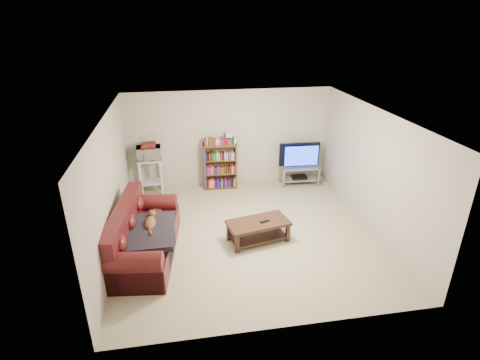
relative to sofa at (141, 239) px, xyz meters
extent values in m
plane|color=#C4B892|center=(2.03, 0.38, -0.33)|extent=(5.00, 5.00, 0.00)
plane|color=white|center=(2.03, 0.38, 2.07)|extent=(5.00, 5.00, 0.00)
plane|color=beige|center=(2.03, 2.88, 0.87)|extent=(5.00, 0.00, 5.00)
plane|color=beige|center=(2.03, -2.12, 0.87)|extent=(5.00, 0.00, 5.00)
plane|color=beige|center=(-0.47, 0.38, 0.87)|extent=(0.00, 5.00, 5.00)
plane|color=beige|center=(4.53, 0.38, 0.87)|extent=(0.00, 5.00, 5.00)
cube|color=#4A1315|center=(0.09, -0.01, -0.12)|extent=(1.22, 2.33, 0.43)
cube|color=#4A1315|center=(-0.26, 0.03, 0.15)|extent=(0.52, 2.25, 0.93)
cube|color=#4A1315|center=(-0.03, -1.00, -0.06)|extent=(0.94, 0.35, 0.55)
cube|color=#4A1315|center=(0.20, 0.98, -0.06)|extent=(0.94, 0.35, 0.55)
cube|color=black|center=(0.17, -0.17, 0.22)|extent=(0.91, 1.15, 0.19)
cube|color=#331D11|center=(2.17, 0.10, 0.06)|extent=(1.25, 0.81, 0.06)
cube|color=#331D11|center=(2.17, 0.10, -0.23)|extent=(1.13, 0.73, 0.03)
cube|color=#331D11|center=(1.71, -0.23, -0.15)|extent=(0.08, 0.08, 0.36)
cube|color=#331D11|center=(2.72, -0.02, -0.15)|extent=(0.08, 0.08, 0.36)
cube|color=#331D11|center=(1.62, 0.21, -0.15)|extent=(0.08, 0.08, 0.36)
cube|color=#331D11|center=(2.63, 0.43, -0.15)|extent=(0.08, 0.08, 0.36)
cube|color=black|center=(2.28, 0.07, 0.10)|extent=(0.20, 0.12, 0.02)
cube|color=#999EA3|center=(3.76, 2.53, 0.13)|extent=(0.98, 0.47, 0.03)
cube|color=#999EA3|center=(3.76, 2.53, -0.18)|extent=(0.93, 0.44, 0.02)
cube|color=gray|center=(3.31, 2.36, -0.09)|extent=(0.05, 0.05, 0.48)
cube|color=gray|center=(4.21, 2.33, -0.09)|extent=(0.05, 0.05, 0.48)
cube|color=gray|center=(3.32, 2.73, -0.09)|extent=(0.05, 0.05, 0.48)
cube|color=gray|center=(4.22, 2.70, -0.09)|extent=(0.05, 0.05, 0.48)
imported|color=black|center=(3.76, 2.53, 0.45)|extent=(1.04, 0.17, 0.60)
cube|color=black|center=(3.76, 2.53, -0.14)|extent=(0.39, 0.28, 0.06)
cube|color=#54391D|center=(1.37, 2.64, 0.25)|extent=(0.05, 0.25, 1.17)
cube|color=#54391D|center=(2.14, 2.61, 0.25)|extent=(0.05, 0.25, 1.17)
cube|color=#54391D|center=(1.75, 2.63, 0.82)|extent=(0.82, 0.28, 0.03)
cube|color=maroon|center=(1.57, 2.63, 0.87)|extent=(0.24, 0.19, 0.06)
cube|color=silver|center=(0.07, 2.58, 0.54)|extent=(0.58, 0.44, 0.04)
cube|color=silver|center=(0.07, 2.58, -0.03)|extent=(0.52, 0.40, 0.03)
cube|color=silver|center=(-0.16, 2.40, 0.09)|extent=(0.05, 0.05, 0.85)
cube|color=silver|center=(0.32, 2.43, 0.09)|extent=(0.05, 0.05, 0.85)
cube|color=silver|center=(-0.18, 2.73, 0.09)|extent=(0.05, 0.05, 0.85)
cube|color=silver|center=(0.30, 2.75, 0.09)|extent=(0.05, 0.05, 0.85)
imported|color=silver|center=(0.07, 2.58, 0.71)|extent=(0.57, 0.41, 0.31)
cube|color=maroon|center=(0.07, 2.58, 0.89)|extent=(0.34, 0.30, 0.05)
camera|label=1|loc=(0.81, -5.91, 3.66)|focal=28.00mm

